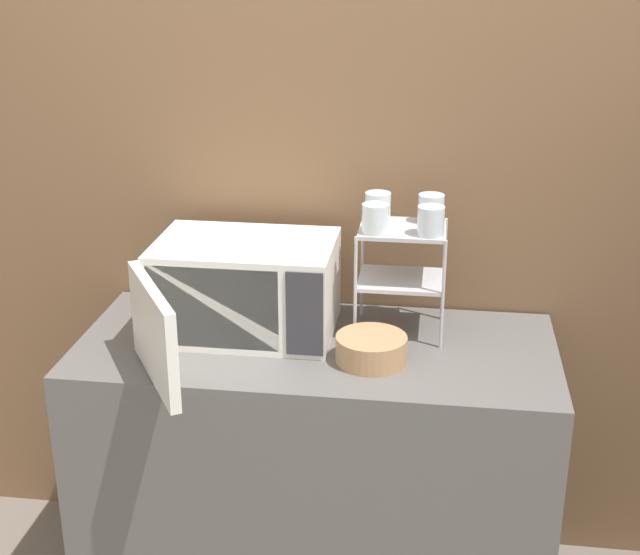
{
  "coord_description": "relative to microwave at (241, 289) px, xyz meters",
  "views": [
    {
      "loc": [
        0.35,
        -2.08,
        2.04
      ],
      "look_at": [
        0.01,
        0.36,
        1.1
      ],
      "focal_mm": 50.0,
      "sensor_mm": 36.0,
      "label": 1
    }
  ],
  "objects": [
    {
      "name": "wall_back",
      "position": [
        0.24,
        0.31,
        0.26
      ],
      "size": [
        8.0,
        0.06,
        2.6
      ],
      "color": "brown",
      "rests_on": "ground_plane"
    },
    {
      "name": "glass_front_left",
      "position": [
        0.4,
        0.02,
        0.23
      ],
      "size": [
        0.08,
        0.08,
        0.09
      ],
      "color": "silver",
      "rests_on": "dish_rack"
    },
    {
      "name": "dish_rack",
      "position": [
        0.48,
        0.08,
        0.1
      ],
      "size": [
        0.27,
        0.22,
        0.34
      ],
      "color": "#B2B2B7",
      "rests_on": "counter"
    },
    {
      "name": "bowl",
      "position": [
        0.41,
        -0.15,
        -0.11
      ],
      "size": [
        0.21,
        0.21,
        0.08
      ],
      "color": "#AD7F56",
      "rests_on": "counter"
    },
    {
      "name": "glass_back_right",
      "position": [
        0.56,
        0.14,
        0.23
      ],
      "size": [
        0.08,
        0.08,
        0.09
      ],
      "color": "silver",
      "rests_on": "dish_rack"
    },
    {
      "name": "counter",
      "position": [
        0.24,
        -0.05,
        -0.59
      ],
      "size": [
        1.44,
        0.65,
        0.9
      ],
      "color": "#595654",
      "rests_on": "ground_plane"
    },
    {
      "name": "microwave",
      "position": [
        0.0,
        0.0,
        0.0
      ],
      "size": [
        0.57,
        0.75,
        0.29
      ],
      "color": "silver",
      "rests_on": "counter"
    },
    {
      "name": "glass_front_right",
      "position": [
        0.56,
        0.02,
        0.23
      ],
      "size": [
        0.08,
        0.08,
        0.09
      ],
      "color": "silver",
      "rests_on": "dish_rack"
    },
    {
      "name": "glass_back_left",
      "position": [
        0.4,
        0.14,
        0.23
      ],
      "size": [
        0.08,
        0.08,
        0.09
      ],
      "color": "silver",
      "rests_on": "dish_rack"
    }
  ]
}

